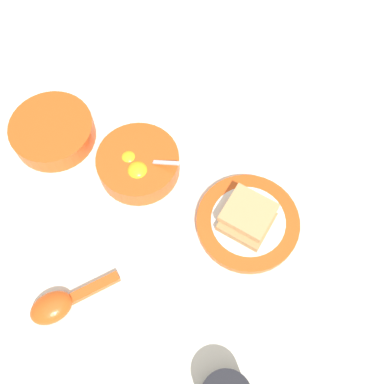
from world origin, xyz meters
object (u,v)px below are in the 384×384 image
egg_bowl (138,164)px  soup_spoon (58,305)px  toast_plate (248,223)px  toast_sandwich (248,217)px  congee_bowl (53,131)px

egg_bowl → soup_spoon: size_ratio=1.12×
toast_plate → soup_spoon: soup_spoon is taller
toast_sandwich → congee_bowl: 0.41m
egg_bowl → toast_plate: size_ratio=0.86×
toast_plate → toast_sandwich: bearing=2.1°
toast_plate → soup_spoon: 0.35m
toast_plate → congee_bowl: (0.40, -0.11, 0.01)m
toast_sandwich → soup_spoon: bearing=35.3°
toast_sandwich → egg_bowl: bearing=-19.0°
toast_sandwich → congee_bowl: toast_sandwich is taller
toast_plate → congee_bowl: bearing=-16.0°
toast_sandwich → congee_bowl: size_ratio=0.69×
soup_spoon → congee_bowl: (0.11, -0.32, 0.01)m
toast_plate → soup_spoon: (0.29, 0.20, 0.01)m
egg_bowl → congee_bowl: 0.18m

